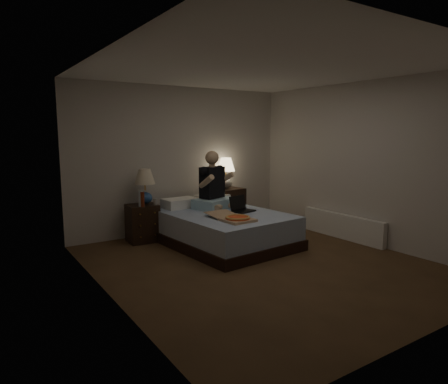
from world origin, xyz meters
TOP-DOWN VIEW (x-y plane):
  - floor at (0.00, 0.00)m, footprint 4.00×4.50m
  - ceiling at (0.00, 0.00)m, footprint 4.00×4.50m
  - wall_back at (0.00, 2.25)m, footprint 4.00×0.00m
  - wall_front at (0.00, -2.25)m, footprint 4.00×0.00m
  - wall_left at (-2.00, 0.00)m, footprint 0.00×4.50m
  - wall_right at (2.00, 0.00)m, footprint 0.00×4.50m
  - bed at (0.10, 1.07)m, footprint 1.65×2.11m
  - nightstand_left at (-0.88, 1.92)m, footprint 0.48×0.44m
  - nightstand_right at (0.81, 2.05)m, footprint 0.59×0.55m
  - lamp_left at (-0.80, 1.96)m, footprint 0.41×0.41m
  - lamp_right at (0.80, 2.05)m, footprint 0.37×0.37m
  - water_bottle at (-0.95, 1.78)m, footprint 0.07×0.07m
  - soda_can at (-0.71, 1.79)m, footprint 0.07×0.07m
  - beer_bottle_left at (-0.94, 1.75)m, footprint 0.06×0.06m
  - beer_bottle_right at (0.67, 1.97)m, footprint 0.06×0.06m
  - person at (0.19, 1.47)m, footprint 0.79×0.70m
  - laptop at (0.40, 0.96)m, footprint 0.40×0.35m
  - pizza_box at (-0.06, 0.46)m, footprint 0.43×0.78m
  - radiator at (1.93, 0.31)m, footprint 0.10×1.60m

SIDE VIEW (x-z plane):
  - floor at x=0.00m, z-range 0.00..0.00m
  - radiator at x=1.93m, z-range 0.00..0.40m
  - bed at x=0.10m, z-range 0.00..0.50m
  - nightstand_left at x=-0.88m, z-range 0.00..0.59m
  - nightstand_right at x=0.81m, z-range 0.00..0.71m
  - pizza_box at x=-0.06m, z-range 0.50..0.58m
  - laptop at x=0.40m, z-range 0.50..0.74m
  - soda_can at x=-0.71m, z-range 0.59..0.69m
  - beer_bottle_left at x=-0.94m, z-range 0.59..0.82m
  - water_bottle at x=-0.95m, z-range 0.59..0.84m
  - beer_bottle_right at x=0.67m, z-range 0.71..0.94m
  - lamp_left at x=-0.80m, z-range 0.59..1.15m
  - person at x=0.19m, z-range 0.50..1.43m
  - lamp_right at x=0.80m, z-range 0.71..1.27m
  - wall_back at x=0.00m, z-range 0.00..2.50m
  - wall_front at x=0.00m, z-range 0.00..2.50m
  - wall_left at x=-2.00m, z-range 0.00..2.50m
  - wall_right at x=2.00m, z-range 0.00..2.50m
  - ceiling at x=0.00m, z-range 2.50..2.50m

